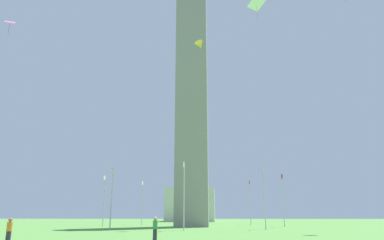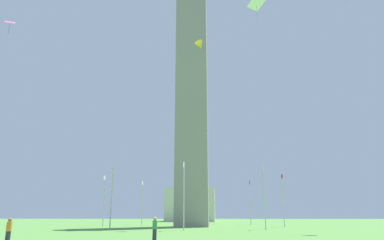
% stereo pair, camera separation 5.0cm
% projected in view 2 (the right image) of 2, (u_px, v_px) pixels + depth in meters
% --- Properties ---
extents(ground_plane, '(260.00, 260.00, 0.00)m').
position_uv_depth(ground_plane, '(192.00, 227.00, 55.10)').
color(ground_plane, '#548C3D').
extents(obelisk_monument, '(5.26, 5.26, 47.86)m').
position_uv_depth(obelisk_monument, '(192.00, 84.00, 61.37)').
color(obelisk_monument, gray).
rests_on(obelisk_monument, ground).
extents(flagpole_n, '(1.12, 0.14, 8.15)m').
position_uv_depth(flagpole_n, '(184.00, 192.00, 42.42)').
color(flagpole_n, silver).
rests_on(flagpole_n, ground).
extents(flagpole_ne, '(1.12, 0.14, 8.15)m').
position_uv_depth(flagpole_ne, '(264.00, 194.00, 45.79)').
color(flagpole_ne, silver).
rests_on(flagpole_ne, ground).
extents(flagpole_e, '(1.12, 0.14, 8.15)m').
position_uv_depth(flagpole_e, '(283.00, 197.00, 55.27)').
color(flagpole_e, silver).
rests_on(flagpole_e, ground).
extents(flagpole_se, '(1.12, 0.14, 8.15)m').
position_uv_depth(flagpole_se, '(250.00, 200.00, 65.30)').
color(flagpole_se, silver).
rests_on(flagpole_se, ground).
extents(flagpole_s, '(1.12, 0.14, 8.15)m').
position_uv_depth(flagpole_s, '(197.00, 201.00, 70.00)').
color(flagpole_s, silver).
rests_on(flagpole_s, ground).
extents(flagpole_sw, '(1.12, 0.14, 8.15)m').
position_uv_depth(flagpole_sw, '(142.00, 200.00, 66.63)').
color(flagpole_sw, silver).
rests_on(flagpole_sw, ground).
extents(flagpole_w, '(1.12, 0.14, 8.15)m').
position_uv_depth(flagpole_w, '(104.00, 198.00, 57.15)').
color(flagpole_w, silver).
rests_on(flagpole_w, ground).
extents(flagpole_nw, '(1.12, 0.14, 8.15)m').
position_uv_depth(flagpole_nw, '(112.00, 194.00, 47.12)').
color(flagpole_nw, silver).
rests_on(flagpole_nw, ground).
extents(person_green_shirt, '(0.32, 0.32, 1.64)m').
position_uv_depth(person_green_shirt, '(155.00, 229.00, 24.53)').
color(person_green_shirt, '#2D2D38').
rests_on(person_green_shirt, ground).
extents(person_orange_shirt, '(0.32, 0.32, 1.59)m').
position_uv_depth(person_orange_shirt, '(9.00, 232.00, 21.36)').
color(person_orange_shirt, '#2D2D38').
rests_on(person_orange_shirt, ground).
extents(kite_yellow_delta, '(1.96, 1.75, 2.58)m').
position_uv_depth(kite_yellow_delta, '(200.00, 45.00, 53.06)').
color(kite_yellow_delta, yellow).
extents(kite_pink_diamond, '(1.48, 1.60, 2.18)m').
position_uv_depth(kite_pink_diamond, '(10.00, 23.00, 47.58)').
color(kite_pink_diamond, pink).
extents(kite_white_diamond, '(2.05, 2.07, 2.54)m').
position_uv_depth(kite_white_diamond, '(256.00, 4.00, 36.64)').
color(kite_white_diamond, white).
extents(distant_building, '(27.82, 13.87, 9.23)m').
position_uv_depth(distant_building, '(193.00, 206.00, 109.32)').
color(distant_building, beige).
rests_on(distant_building, ground).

